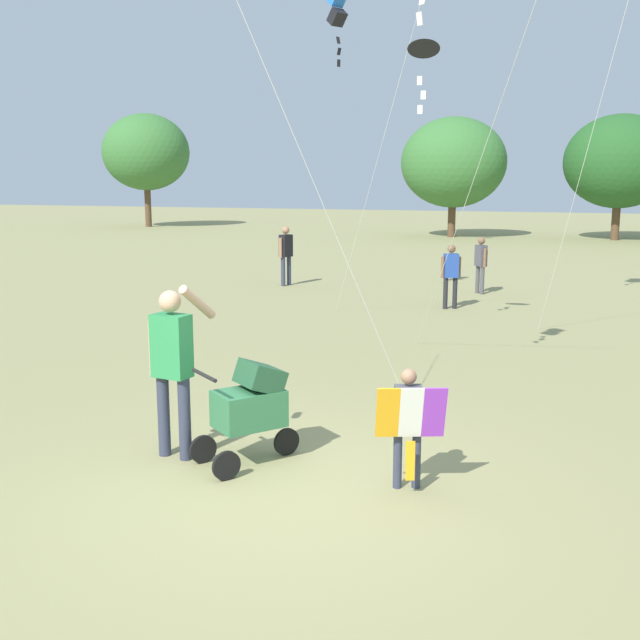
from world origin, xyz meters
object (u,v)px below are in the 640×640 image
Objects in this scene: person_adult_flyer at (172,358)px; kite_blue_high at (338,10)px; child_with_butterfly_kite at (408,418)px; kite_orange_delta at (425,54)px; person_kid_running at (286,251)px; stroller at (251,404)px; person_couple_left at (481,261)px; person_red_shirt at (451,271)px.

kite_blue_high is (-1.19, 8.72, 5.02)m from person_adult_flyer.
person_adult_flyer is (-2.38, 0.00, 0.36)m from child_with_butterfly_kite.
person_kid_running is (-4.80, 5.89, -3.78)m from kite_orange_delta.
child_with_butterfly_kite is 0.17× the size of kite_blue_high.
person_couple_left is (0.54, 12.05, 0.20)m from stroller.
kite_orange_delta is (1.16, 6.02, 3.67)m from person_adult_flyer.
person_kid_running is (-3.64, 11.90, -0.11)m from person_adult_flyer.
kite_orange_delta is (0.37, 5.91, 4.08)m from stroller.
kite_orange_delta is 3.59× the size of person_couple_left.
person_couple_left is 4.98m from person_kid_running.
stroller is 9.65m from person_red_shirt.
stroller is at bearing -69.42° from person_kid_running.
person_red_shirt is (1.03, 9.76, -0.21)m from person_adult_flyer.
kite_orange_delta is 3.58× the size of person_red_shirt.
person_adult_flyer is at bearing -73.00° from person_kid_running.
child_with_butterfly_kite is 1.59m from stroller.
kite_blue_high reaches higher than person_couple_left.
kite_orange_delta is 7.27m from person_couple_left.
stroller is 0.67× the size of person_kid_running.
person_adult_flyer is 1.70× the size of stroller.
person_red_shirt is at bearing -97.08° from person_couple_left.
person_adult_flyer is 7.14m from kite_orange_delta.
person_red_shirt is at bearing 91.88° from kite_orange_delta.
kite_orange_delta is (-1.22, 6.02, 4.02)m from child_with_butterfly_kite.
person_adult_flyer reaches higher than person_couple_left.
person_kid_running is at bearing 129.17° from kite_orange_delta.
person_couple_left reaches higher than child_with_butterfly_kite.
person_kid_running is (-2.45, 3.19, -5.13)m from kite_blue_high.
person_adult_flyer is 12.45m from person_kid_running.
person_red_shirt is 5.14m from person_kid_running.
person_couple_left is at bearing 53.73° from kite_blue_high.
person_adult_flyer reaches higher than stroller.
person_red_shirt is (-1.34, 9.76, 0.14)m from child_with_butterfly_kite.
kite_blue_high is at bearing -126.27° from person_couple_left.
kite_blue_high is at bearing -52.47° from person_kid_running.
kite_orange_delta is at bearing -50.83° from person_kid_running.
person_kid_running is (-4.43, 11.80, 0.30)m from stroller.
child_with_butterfly_kite is 9.85m from person_red_shirt.
person_red_shirt is (-0.12, 3.74, -3.88)m from kite_orange_delta.
kite_blue_high is (-1.98, 8.61, 5.43)m from stroller.
stroller is 12.06m from person_couple_left.
kite_blue_high is 6.52m from person_kid_running.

